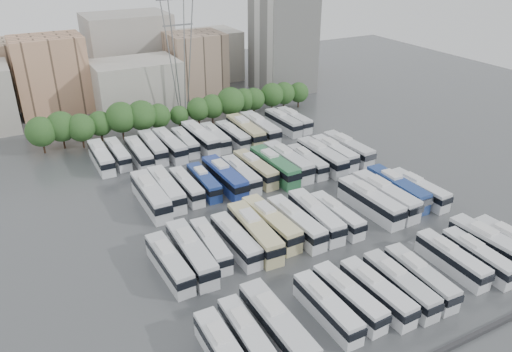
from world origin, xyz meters
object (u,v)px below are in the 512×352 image
bus_r1_s2 (210,245)px  bus_r2_s3 (187,186)px  bus_r0_s6 (377,292)px  bus_r0_s12 (492,246)px  bus_r3_s0 (101,157)px  bus_r3_s1 (118,153)px  bus_r2_s7 (255,168)px  bus_r1_s7 (316,216)px  bus_r0_s4 (327,307)px  bus_r0_s5 (349,297)px  bus_r2_s10 (307,161)px  bus_r3_s2 (139,153)px  bus_r1_s3 (236,240)px  bus_r0_s10 (452,259)px  bus_r3_s6 (200,138)px  bus_r2_s8 (274,166)px  bus_r3_s5 (185,142)px  bus_r1_s0 (169,263)px  bus_r1_s4 (255,232)px  bus_r2_s12 (334,152)px  bus_r3_s8 (233,135)px  bus_r2_s5 (225,177)px  bus_r3_s4 (170,145)px  electricity_pylon (178,36)px  bus_r1_s1 (191,253)px  bus_r0_s11 (478,256)px  bus_r2_s4 (204,182)px  bus_r1_s8 (337,215)px  bus_r2_s1 (151,195)px  bus_r3_s13 (294,120)px  apartment_tower (283,42)px  bus_r3_s12 (283,122)px  bus_r2_s13 (348,148)px  bus_r3_s7 (215,137)px  bus_r1_s10 (370,201)px  bus_r0_s7 (400,284)px  bus_r2_s9 (288,161)px  bus_r1_s12 (397,188)px  bus_r1_s13 (418,189)px  bus_r2_s2 (166,189)px  bus_r0_s1 (248,337)px  bus_r3_s9 (245,131)px  bus_r1_s5 (271,223)px

bus_r1_s2 → bus_r2_s3: bearing=82.2°
bus_r0_s6 → bus_r0_s12: bus_r0_s12 is taller
bus_r3_s0 → bus_r3_s1: bus_r3_s0 is taller
bus_r2_s7 → bus_r1_s7: bearing=-92.0°
bus_r0_s4 → bus_r1_s7: (9.94, 16.95, 0.24)m
bus_r0_s4 → bus_r0_s5: bus_r0_s5 is taller
bus_r2_s3 → bus_r2_s10: (23.12, -1.12, 0.05)m
bus_r3_s2 → bus_r1_s3: bearing=-83.9°
bus_r1_s2 → bus_r2_s10: (26.46, 16.63, 0.05)m
bus_r0_s10 → bus_r3_s6: size_ratio=0.83×
bus_r2_s8 → bus_r3_s5: bearing=115.8°
bus_r0_s10 → bus_r2_s10: size_ratio=0.99×
bus_r1_s0 → bus_r1_s4: bearing=2.3°
bus_r2_s12 → bus_r1_s0: bearing=-154.8°
bus_r3_s6 → bus_r3_s8: size_ratio=1.15×
bus_r2_s5 → bus_r3_s4: bus_r2_s5 is taller
bus_r2_s10 → electricity_pylon: bearing=105.7°
electricity_pylon → bus_r1_s1: bearing=-109.5°
bus_r0_s11 → bus_r3_s2: 60.99m
bus_r2_s5 → bus_r3_s5: size_ratio=1.17×
bus_r3_s4 → bus_r2_s3: bearing=-102.3°
bus_r3_s2 → bus_r2_s10: bearing=-33.5°
bus_r3_s0 → bus_r2_s4: bearing=-54.0°
bus_r2_s8 → bus_r3_s4: bearing=124.0°
bus_r1_s8 → bus_r2_s1: 29.32m
electricity_pylon → bus_r3_s8: (3.01, -20.87, -16.88)m
bus_r3_s13 → apartment_tower: bearing=63.4°
bus_r1_s7 → bus_r3_s12: (16.50, 37.06, -0.08)m
bus_r3_s1 → bus_r0_s5: bearing=-76.8°
bus_r2_s13 → bus_r3_s7: 26.93m
bus_r1_s10 → bus_r2_s3: bus_r1_s10 is taller
bus_r1_s3 → bus_r2_s8: 24.06m
bus_r0_s7 → bus_r1_s3: size_ratio=0.99×
electricity_pylon → bus_r0_s5: 75.08m
electricity_pylon → bus_r3_s12: bearing=-49.6°
bus_r0_s10 → bus_r2_s9: (-3.31, 35.34, 0.35)m
bus_r1_s4 → bus_r1_s12: (26.77, 0.75, -0.03)m
apartment_tower → bus_r0_s7: bearing=-111.5°
bus_r0_s4 → bus_r0_s11: 23.13m
electricity_pylon → bus_r1_s13: size_ratio=2.89×
bus_r3_s5 → bus_r2_s7: bearing=-68.6°
bus_r1_s10 → bus_r3_s6: (-13.33, 36.97, 0.05)m
bus_r1_s4 → bus_r3_s7: bus_r1_s4 is taller
bus_r2_s9 → bus_r2_s13: size_ratio=1.04×
bus_r0_s12 → bus_r2_s2: bus_r0_s12 is taller
bus_r0_s1 → bus_r0_s7: size_ratio=0.96×
bus_r1_s10 → bus_r3_s6: 39.30m
bus_r3_s6 → bus_r3_s9: size_ratio=0.98×
bus_r2_s1 → bus_r0_s4: bearing=-74.4°
bus_r1_s5 → bus_r2_s4: 17.50m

